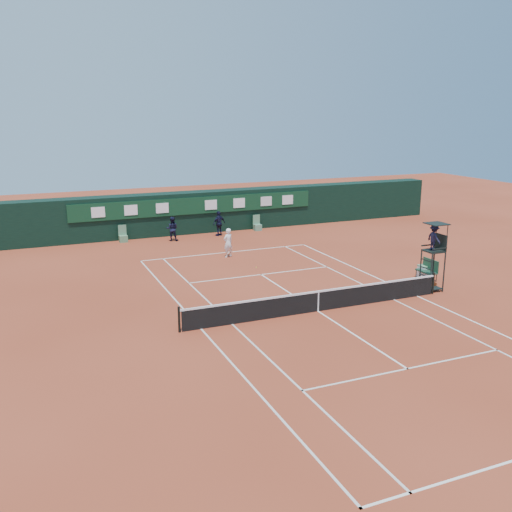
{
  "coord_description": "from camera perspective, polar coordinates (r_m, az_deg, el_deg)",
  "views": [
    {
      "loc": [
        -12.0,
        -21.16,
        8.74
      ],
      "look_at": [
        -0.48,
        6.0,
        1.2
      ],
      "focal_mm": 40.0,
      "sensor_mm": 36.0,
      "label": 1
    }
  ],
  "objects": [
    {
      "name": "player_bench",
      "position": [
        31.63,
        16.85,
        -1.21
      ],
      "size": [
        0.56,
        1.2,
        1.1
      ],
      "color": "#193F2D",
      "rests_on": "ground"
    },
    {
      "name": "ball_kid_left",
      "position": [
        39.71,
        -8.38,
        2.7
      ],
      "size": [
        1.0,
        0.9,
        1.68
      ],
      "primitive_type": "imported",
      "rotation": [
        0.0,
        0.0,
        2.75
      ],
      "color": "black",
      "rests_on": "ground"
    },
    {
      "name": "ball_kid_right",
      "position": [
        40.98,
        -3.71,
        3.27
      ],
      "size": [
        1.14,
        0.78,
        1.79
      ],
      "primitive_type": "imported",
      "rotation": [
        0.0,
        0.0,
        3.5
      ],
      "color": "black",
      "rests_on": "ground"
    },
    {
      "name": "umpire_chair",
      "position": [
        29.28,
        17.39,
        1.28
      ],
      "size": [
        0.96,
        0.95,
        3.42
      ],
      "color": "black",
      "rests_on": "ground"
    },
    {
      "name": "tennis_bag",
      "position": [
        30.39,
        16.84,
        -2.69
      ],
      "size": [
        0.45,
        0.89,
        0.32
      ],
      "primitive_type": "cube",
      "rotation": [
        0.0,
        0.0,
        -0.09
      ],
      "color": "black",
      "rests_on": "ground"
    },
    {
      "name": "tennis_net",
      "position": [
        25.68,
        6.24,
        -4.45
      ],
      "size": [
        12.9,
        0.1,
        1.1
      ],
      "color": "black",
      "rests_on": "ground"
    },
    {
      "name": "back_wall",
      "position": [
        42.29,
        -6.18,
        4.4
      ],
      "size": [
        40.0,
        1.65,
        3.0
      ],
      "color": "black",
      "rests_on": "ground"
    },
    {
      "name": "cooler",
      "position": [
        32.14,
        16.47,
        -1.44
      ],
      "size": [
        0.57,
        0.57,
        0.65
      ],
      "color": "white",
      "rests_on": "ground"
    },
    {
      "name": "player",
      "position": [
        34.89,
        -2.81,
        1.33
      ],
      "size": [
        0.77,
        0.64,
        1.8
      ],
      "primitive_type": "imported",
      "rotation": [
        0.0,
        0.0,
        3.52
      ],
      "color": "white",
      "rests_on": "ground"
    },
    {
      "name": "linesman_chair_right",
      "position": [
        42.85,
        0.13,
        3.0
      ],
      "size": [
        0.55,
        0.5,
        1.15
      ],
      "color": "slate",
      "rests_on": "ground"
    },
    {
      "name": "tennis_ball",
      "position": [
        32.61,
        0.02,
        -1.15
      ],
      "size": [
        0.06,
        0.06,
        0.06
      ],
      "primitive_type": "sphere",
      "color": "#E0EF37",
      "rests_on": "ground"
    },
    {
      "name": "linesman_chair_left",
      "position": [
        40.08,
        -13.14,
        1.83
      ],
      "size": [
        0.55,
        0.5,
        1.15
      ],
      "color": "#57855C",
      "rests_on": "ground"
    },
    {
      "name": "court_lines",
      "position": [
        25.84,
        6.21,
        -5.5
      ],
      "size": [
        11.05,
        23.85,
        0.01
      ],
      "color": "white",
      "rests_on": "ground"
    },
    {
      "name": "ground",
      "position": [
        25.85,
        6.21,
        -5.52
      ],
      "size": [
        90.0,
        90.0,
        0.0
      ],
      "primitive_type": "plane",
      "color": "#A64227",
      "rests_on": "ground"
    }
  ]
}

